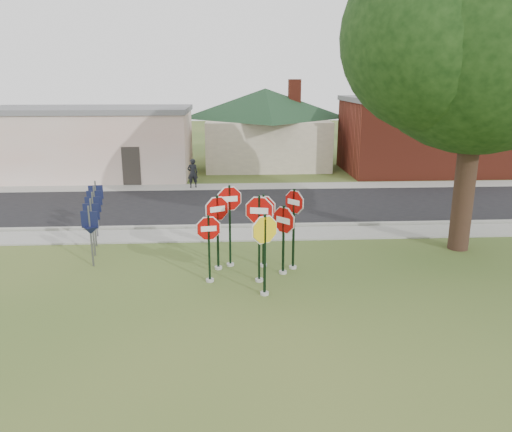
{
  "coord_description": "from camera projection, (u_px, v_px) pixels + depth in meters",
  "views": [
    {
      "loc": [
        -0.62,
        -12.86,
        5.83
      ],
      "look_at": [
        0.23,
        2.0,
        1.73
      ],
      "focal_mm": 35.0,
      "sensor_mm": 36.0,
      "label": 1
    }
  ],
  "objects": [
    {
      "name": "stop_sign_back_left",
      "position": [
        230.0,
        214.0,
        15.66
      ],
      "size": [
        1.05,
        0.27,
        2.76
      ],
      "color": "#A09E96",
      "rests_on": "ground"
    },
    {
      "name": "ground",
      "position": [
        252.0,
        294.0,
        13.96
      ],
      "size": [
        120.0,
        120.0,
        0.0
      ],
      "primitive_type": "plane",
      "color": "#304D1D",
      "rests_on": "ground"
    },
    {
      "name": "pedestrian",
      "position": [
        193.0,
        173.0,
        27.2
      ],
      "size": [
        0.66,
        0.52,
        1.6
      ],
      "primitive_type": "imported",
      "rotation": [
        0.0,
        0.0,
        3.41
      ],
      "color": "black",
      "rests_on": "sidewalk_far"
    },
    {
      "name": "stop_sign_far_right",
      "position": [
        294.0,
        218.0,
        15.44
      ],
      "size": [
        0.68,
        0.77,
        2.69
      ],
      "color": "#A09E96",
      "rests_on": "ground"
    },
    {
      "name": "building_house",
      "position": [
        265.0,
        112.0,
        34.27
      ],
      "size": [
        11.6,
        11.6,
        6.2
      ],
      "color": "beige",
      "rests_on": "ground"
    },
    {
      "name": "sidewalk_far",
      "position": [
        239.0,
        187.0,
        27.71
      ],
      "size": [
        60.0,
        1.6,
        0.06
      ],
      "primitive_type": "cube",
      "color": "gray",
      "rests_on": "ground"
    },
    {
      "name": "building_brick",
      "position": [
        425.0,
        134.0,
        31.78
      ],
      "size": [
        10.2,
        6.2,
        4.75
      ],
      "color": "maroon",
      "rests_on": "ground"
    },
    {
      "name": "stop_sign_back_right",
      "position": [
        263.0,
        221.0,
        15.65
      ],
      "size": [
        1.03,
        0.32,
        2.48
      ],
      "color": "#A09E96",
      "rests_on": "ground"
    },
    {
      "name": "road",
      "position": [
        242.0,
        206.0,
        23.58
      ],
      "size": [
        60.0,
        7.0,
        0.04
      ],
      "primitive_type": "cube",
      "color": "black",
      "rests_on": "ground"
    },
    {
      "name": "stop_sign_left",
      "position": [
        209.0,
        241.0,
        14.52
      ],
      "size": [
        0.97,
        0.24,
        2.14
      ],
      "color": "#A09E96",
      "rests_on": "ground"
    },
    {
      "name": "building_stucco",
      "position": [
        89.0,
        142.0,
        30.21
      ],
      "size": [
        12.2,
        6.2,
        4.2
      ],
      "color": "silver",
      "rests_on": "ground"
    },
    {
      "name": "stop_sign_far_left",
      "position": [
        217.0,
        222.0,
        15.43
      ],
      "size": [
        0.98,
        0.48,
        2.51
      ],
      "color": "#A09E96",
      "rests_on": "ground"
    },
    {
      "name": "stop_sign_right",
      "position": [
        284.0,
        230.0,
        15.1
      ],
      "size": [
        0.79,
        0.85,
        2.29
      ],
      "color": "#A09E96",
      "rests_on": "ground"
    },
    {
      "name": "stop_sign_yellow",
      "position": [
        265.0,
        244.0,
        13.55
      ],
      "size": [
        0.98,
        0.52,
        2.45
      ],
      "color": "#A09E96",
      "rests_on": "ground"
    },
    {
      "name": "curb",
      "position": [
        244.0,
        226.0,
        20.2
      ],
      "size": [
        60.0,
        0.2,
        0.14
      ],
      "primitive_type": "cube",
      "color": "gray",
      "rests_on": "ground"
    },
    {
      "name": "sidewalk_near",
      "position": [
        245.0,
        234.0,
        19.24
      ],
      "size": [
        60.0,
        1.6,
        0.06
      ],
      "primitive_type": "cube",
      "color": "gray",
      "rests_on": "ground"
    },
    {
      "name": "stop_sign_center",
      "position": [
        259.0,
        225.0,
        14.41
      ],
      "size": [
        1.11,
        0.27,
        2.75
      ],
      "color": "#A09E96",
      "rests_on": "ground"
    },
    {
      "name": "oak_tree",
      "position": [
        482.0,
        28.0,
        15.77
      ],
      "size": [
        11.6,
        11.0,
        11.39
      ],
      "color": "black",
      "rests_on": "ground"
    },
    {
      "name": "route_sign_row",
      "position": [
        94.0,
        213.0,
        17.67
      ],
      "size": [
        1.43,
        4.63,
        2.0
      ],
      "color": "#59595E",
      "rests_on": "ground"
    }
  ]
}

